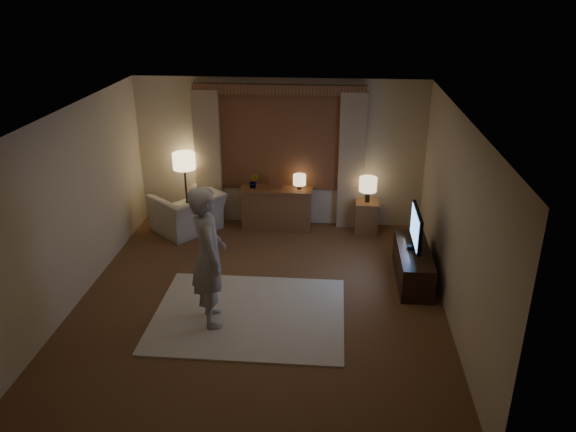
# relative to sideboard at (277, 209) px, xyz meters

# --- Properties ---
(room) EXTENTS (5.04, 5.54, 2.64)m
(room) POSITION_rel_sideboard_xyz_m (0.03, -2.00, 0.98)
(room) COLOR brown
(room) RESTS_ON ground
(rug) EXTENTS (2.50, 2.00, 0.02)m
(rug) POSITION_rel_sideboard_xyz_m (-0.07, -2.86, -0.34)
(rug) COLOR beige
(rug) RESTS_ON floor
(sideboard) EXTENTS (1.20, 0.40, 0.70)m
(sideboard) POSITION_rel_sideboard_xyz_m (0.00, 0.00, 0.00)
(sideboard) COLOR brown
(sideboard) RESTS_ON floor
(picture_frame) EXTENTS (0.16, 0.02, 0.20)m
(picture_frame) POSITION_rel_sideboard_xyz_m (-0.00, 0.00, 0.45)
(picture_frame) COLOR brown
(picture_frame) RESTS_ON sideboard
(plant) EXTENTS (0.16, 0.13, 0.30)m
(plant) POSITION_rel_sideboard_xyz_m (-0.40, 0.00, 0.50)
(plant) COLOR #999999
(plant) RESTS_ON sideboard
(table_lamp_sideboard) EXTENTS (0.22, 0.22, 0.30)m
(table_lamp_sideboard) POSITION_rel_sideboard_xyz_m (0.40, 0.00, 0.55)
(table_lamp_sideboard) COLOR black
(table_lamp_sideboard) RESTS_ON sideboard
(floor_lamp) EXTENTS (0.39, 0.39, 1.33)m
(floor_lamp) POSITION_rel_sideboard_xyz_m (-1.61, 0.00, 0.77)
(floor_lamp) COLOR black
(floor_lamp) RESTS_ON floor
(armchair) EXTENTS (1.41, 1.42, 0.70)m
(armchair) POSITION_rel_sideboard_xyz_m (-1.52, -0.29, -0.00)
(armchair) COLOR beige
(armchair) RESTS_ON floor
(side_table) EXTENTS (0.40, 0.40, 0.56)m
(side_table) POSITION_rel_sideboard_xyz_m (1.57, -0.05, -0.07)
(side_table) COLOR brown
(side_table) RESTS_ON floor
(table_lamp_side) EXTENTS (0.30, 0.30, 0.44)m
(table_lamp_side) POSITION_rel_sideboard_xyz_m (1.57, -0.05, 0.52)
(table_lamp_side) COLOR black
(table_lamp_side) RESTS_ON side_table
(tv_stand) EXTENTS (0.45, 1.40, 0.50)m
(tv_stand) POSITION_rel_sideboard_xyz_m (2.18, -1.72, -0.10)
(tv_stand) COLOR black
(tv_stand) RESTS_ON floor
(tv) EXTENTS (0.21, 0.84, 0.61)m
(tv) POSITION_rel_sideboard_xyz_m (2.18, -1.72, 0.49)
(tv) COLOR black
(tv) RESTS_ON tv_stand
(person) EXTENTS (0.65, 0.78, 1.84)m
(person) POSITION_rel_sideboard_xyz_m (-0.53, -3.04, 0.59)
(person) COLOR #A8A39B
(person) RESTS_ON rug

